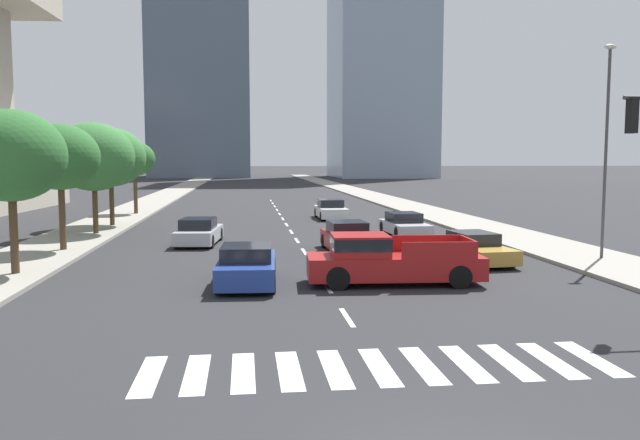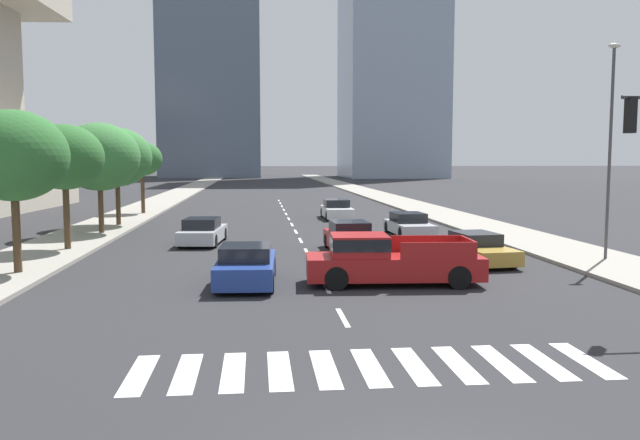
{
  "view_description": "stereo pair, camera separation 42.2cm",
  "coord_description": "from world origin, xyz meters",
  "px_view_note": "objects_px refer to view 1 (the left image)",
  "views": [
    {
      "loc": [
        -2.64,
        -7.33,
        4.12
      ],
      "look_at": [
        0.0,
        14.77,
        2.0
      ],
      "focal_mm": 35.62,
      "sensor_mm": 36.0,
      "label": 1
    },
    {
      "loc": [
        -2.22,
        -7.37,
        4.12
      ],
      "look_at": [
        0.0,
        14.77,
        2.0
      ],
      "focal_mm": 35.62,
      "sensor_mm": 36.0,
      "label": 2
    }
  ],
  "objects_px": {
    "sedan_silver_1": "(199,232)",
    "sedan_gold_4": "(475,248)",
    "street_lamp_east": "(606,137)",
    "street_tree_fifth": "(135,159)",
    "sedan_silver_5": "(404,225)",
    "sedan_white_3": "(331,210)",
    "sedan_blue_0": "(247,266)",
    "street_tree_fourth": "(110,157)",
    "street_tree_nearest": "(10,156)",
    "sedan_red_2": "(348,238)",
    "street_tree_second": "(60,157)",
    "pickup_truck": "(386,260)",
    "street_tree_third": "(94,157)"
  },
  "relations": [
    {
      "from": "street_tree_third",
      "to": "street_tree_fourth",
      "type": "height_order",
      "value": "street_tree_third"
    },
    {
      "from": "sedan_gold_4",
      "to": "street_tree_fifth",
      "type": "bearing_deg",
      "value": -149.95
    },
    {
      "from": "street_tree_third",
      "to": "street_tree_fourth",
      "type": "relative_size",
      "value": 1.01
    },
    {
      "from": "street_lamp_east",
      "to": "street_tree_third",
      "type": "distance_m",
      "value": 25.15
    },
    {
      "from": "sedan_silver_5",
      "to": "street_tree_fifth",
      "type": "height_order",
      "value": "street_tree_fifth"
    },
    {
      "from": "sedan_blue_0",
      "to": "sedan_silver_5",
      "type": "bearing_deg",
      "value": -31.2
    },
    {
      "from": "sedan_silver_5",
      "to": "street_tree_fourth",
      "type": "height_order",
      "value": "street_tree_fourth"
    },
    {
      "from": "sedan_red_2",
      "to": "street_tree_second",
      "type": "xyz_separation_m",
      "value": [
        -12.59,
        1.26,
        3.6
      ]
    },
    {
      "from": "pickup_truck",
      "to": "street_tree_third",
      "type": "height_order",
      "value": "street_tree_third"
    },
    {
      "from": "pickup_truck",
      "to": "street_tree_second",
      "type": "height_order",
      "value": "street_tree_second"
    },
    {
      "from": "sedan_white_3",
      "to": "street_tree_fourth",
      "type": "bearing_deg",
      "value": -73.83
    },
    {
      "from": "sedan_red_2",
      "to": "sedan_silver_5",
      "type": "height_order",
      "value": "sedan_red_2"
    },
    {
      "from": "sedan_white_3",
      "to": "sedan_blue_0",
      "type": "bearing_deg",
      "value": -14.86
    },
    {
      "from": "sedan_silver_1",
      "to": "sedan_gold_4",
      "type": "height_order",
      "value": "sedan_silver_1"
    },
    {
      "from": "sedan_red_2",
      "to": "street_tree_third",
      "type": "xyz_separation_m",
      "value": [
        -12.59,
        7.53,
        3.64
      ]
    },
    {
      "from": "street_tree_fifth",
      "to": "sedan_blue_0",
      "type": "bearing_deg",
      "value": -73.55
    },
    {
      "from": "street_lamp_east",
      "to": "sedan_blue_0",
      "type": "bearing_deg",
      "value": -167.71
    },
    {
      "from": "pickup_truck",
      "to": "sedan_red_2",
      "type": "height_order",
      "value": "pickup_truck"
    },
    {
      "from": "pickup_truck",
      "to": "street_tree_nearest",
      "type": "distance_m",
      "value": 13.4
    },
    {
      "from": "sedan_silver_1",
      "to": "street_tree_nearest",
      "type": "bearing_deg",
      "value": 150.21
    },
    {
      "from": "sedan_red_2",
      "to": "street_tree_fifth",
      "type": "height_order",
      "value": "street_tree_fifth"
    },
    {
      "from": "sedan_silver_1",
      "to": "sedan_silver_5",
      "type": "relative_size",
      "value": 1.0
    },
    {
      "from": "sedan_silver_1",
      "to": "street_tree_second",
      "type": "relative_size",
      "value": 0.82
    },
    {
      "from": "sedan_gold_4",
      "to": "street_tree_fourth",
      "type": "xyz_separation_m",
      "value": [
        -17.22,
        15.27,
        3.7
      ]
    },
    {
      "from": "street_tree_third",
      "to": "street_tree_fifth",
      "type": "bearing_deg",
      "value": 90.0
    },
    {
      "from": "street_lamp_east",
      "to": "street_tree_fifth",
      "type": "xyz_separation_m",
      "value": [
        -22.42,
        24.23,
        -0.85
      ]
    },
    {
      "from": "sedan_silver_1",
      "to": "sedan_silver_5",
      "type": "bearing_deg",
      "value": -71.57
    },
    {
      "from": "street_tree_fourth",
      "to": "street_tree_nearest",
      "type": "bearing_deg",
      "value": -90.0
    },
    {
      "from": "sedan_silver_1",
      "to": "street_tree_fifth",
      "type": "distance_m",
      "value": 18.31
    },
    {
      "from": "sedan_blue_0",
      "to": "street_lamp_east",
      "type": "bearing_deg",
      "value": -75.0
    },
    {
      "from": "sedan_gold_4",
      "to": "street_tree_third",
      "type": "height_order",
      "value": "street_tree_third"
    },
    {
      "from": "sedan_blue_0",
      "to": "sedan_silver_5",
      "type": "height_order",
      "value": "sedan_blue_0"
    },
    {
      "from": "street_tree_fifth",
      "to": "sedan_red_2",
      "type": "bearing_deg",
      "value": -58.3
    },
    {
      "from": "pickup_truck",
      "to": "street_tree_nearest",
      "type": "height_order",
      "value": "street_tree_nearest"
    },
    {
      "from": "sedan_silver_1",
      "to": "street_tree_fifth",
      "type": "bearing_deg",
      "value": 24.57
    },
    {
      "from": "sedan_blue_0",
      "to": "street_tree_fifth",
      "type": "relative_size",
      "value": 0.84
    },
    {
      "from": "street_tree_nearest",
      "to": "sedan_silver_1",
      "type": "bearing_deg",
      "value": 54.46
    },
    {
      "from": "sedan_silver_5",
      "to": "street_tree_fifth",
      "type": "relative_size",
      "value": 0.86
    },
    {
      "from": "sedan_blue_0",
      "to": "street_lamp_east",
      "type": "xyz_separation_m",
      "value": [
        14.34,
        3.13,
        4.4
      ]
    },
    {
      "from": "street_lamp_east",
      "to": "street_tree_nearest",
      "type": "relative_size",
      "value": 1.49
    },
    {
      "from": "sedan_silver_5",
      "to": "street_tree_fourth",
      "type": "distance_m",
      "value": 18.12
    },
    {
      "from": "sedan_gold_4",
      "to": "street_tree_fourth",
      "type": "distance_m",
      "value": 23.31
    },
    {
      "from": "sedan_blue_0",
      "to": "sedan_white_3",
      "type": "bearing_deg",
      "value": -11.77
    },
    {
      "from": "sedan_silver_5",
      "to": "street_tree_fifth",
      "type": "bearing_deg",
      "value": -133.18
    },
    {
      "from": "sedan_blue_0",
      "to": "pickup_truck",
      "type": "bearing_deg",
      "value": -93.44
    },
    {
      "from": "sedan_red_2",
      "to": "street_tree_second",
      "type": "distance_m",
      "value": 13.16
    },
    {
      "from": "street_lamp_east",
      "to": "street_tree_third",
      "type": "bearing_deg",
      "value": 153.12
    },
    {
      "from": "sedan_white_3",
      "to": "street_lamp_east",
      "type": "relative_size",
      "value": 0.54
    },
    {
      "from": "sedan_silver_1",
      "to": "street_lamp_east",
      "type": "height_order",
      "value": "street_lamp_east"
    },
    {
      "from": "sedan_silver_5",
      "to": "pickup_truck",
      "type": "bearing_deg",
      "value": -19.0
    }
  ]
}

